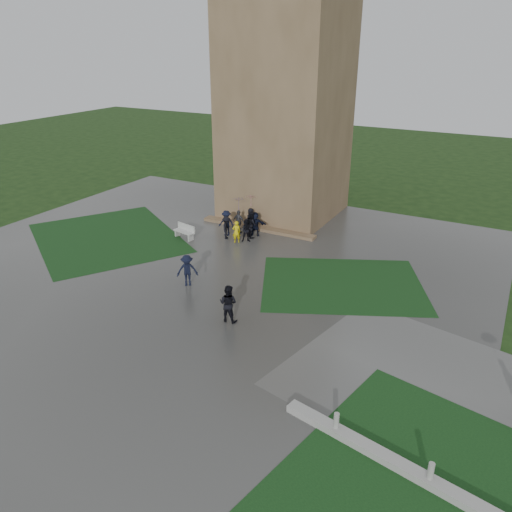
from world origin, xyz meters
The scene contains 10 objects.
ground centered at (0.00, 0.00, 0.00)m, with size 120.00×120.00×0.00m, color black.
plaza centered at (0.00, 2.00, 0.01)m, with size 34.00×34.00×0.02m, color #383835.
lawn_inset_left centered at (-8.50, 4.00, 0.03)m, with size 11.00×9.00×0.01m, color black.
lawn_inset_right centered at (8.50, 5.00, 0.03)m, with size 9.00×7.00×0.01m, color black.
tower centered at (0.00, 15.00, 9.00)m, with size 8.00×8.00×18.00m, color brown.
tower_plinth centered at (0.00, 10.60, 0.13)m, with size 9.00×0.80×0.22m, color brown.
bench centered at (-3.63, 6.56, 0.53)m, with size 1.78×0.88×0.99m.
visitor_cluster centered at (-0.41, 9.04, 1.12)m, with size 3.27×3.56×2.64m.
pedestrian_mid centered at (0.83, 0.70, 0.94)m, with size 1.19×0.61×1.84m, color black.
pedestrian_near centered at (4.89, -1.52, 0.99)m, with size 0.94×0.54×1.94m, color black.
Camera 1 is at (16.34, -19.71, 12.92)m, focal length 35.00 mm.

